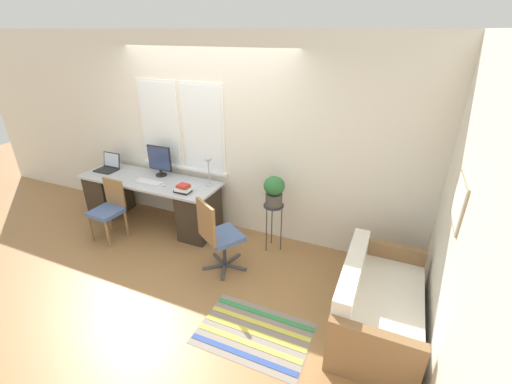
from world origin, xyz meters
TOP-DOWN VIEW (x-y plane):
  - ground_plane at (0.00, 0.00)m, footprint 14.00×14.00m
  - wall_back_with_window at (-0.02, 0.76)m, footprint 9.00×0.12m
  - wall_right_with_picture at (2.98, -0.00)m, footprint 0.08×9.00m
  - desk at (-0.84, 0.34)m, footprint 2.15×0.69m
  - laptop at (-1.65, 0.40)m, footprint 0.32×0.28m
  - monitor at (-0.76, 0.54)m, footprint 0.39×0.17m
  - keyboard at (-0.75, 0.24)m, footprint 0.41×0.15m
  - mouse at (-0.48, 0.23)m, footprint 0.04×0.06m
  - desk_lamp at (0.08, 0.52)m, footprint 0.12×0.12m
  - book_stack at (-0.12, 0.18)m, footprint 0.23×0.17m
  - desk_chair_wooden at (-1.11, -0.21)m, footprint 0.41×0.42m
  - office_chair_swivel at (0.63, -0.25)m, footprint 0.57×0.58m
  - couch_loveseat at (2.48, -0.43)m, footprint 0.75×1.40m
  - plant_stand at (1.08, 0.43)m, footprint 0.26×0.26m
  - potted_plant at (1.08, 0.43)m, footprint 0.27×0.27m
  - floor_rug_striped at (1.44, -1.00)m, footprint 1.09×0.73m

SIDE VIEW (x-z plane):
  - ground_plane at x=0.00m, z-range 0.00..0.00m
  - floor_rug_striped at x=1.44m, z-range 0.00..0.01m
  - couch_loveseat at x=2.48m, z-range -0.10..0.62m
  - desk at x=-0.84m, z-range 0.03..0.75m
  - desk_chair_wooden at x=-1.11m, z-range 0.04..0.87m
  - office_chair_swivel at x=0.63m, z-range 0.02..0.97m
  - plant_stand at x=1.08m, z-range 0.25..0.91m
  - keyboard at x=-0.75m, z-range 0.72..0.74m
  - mouse at x=-0.48m, z-range 0.72..0.75m
  - book_stack at x=-0.12m, z-range 0.72..0.83m
  - laptop at x=-1.65m, z-range 0.65..0.90m
  - potted_plant at x=1.08m, z-range 0.68..1.07m
  - monitor at x=-0.76m, z-range 0.73..1.19m
  - desk_lamp at x=0.08m, z-range 0.79..1.21m
  - wall_right_with_picture at x=2.98m, z-range 0.00..2.70m
  - wall_back_with_window at x=-0.02m, z-range 0.00..2.70m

